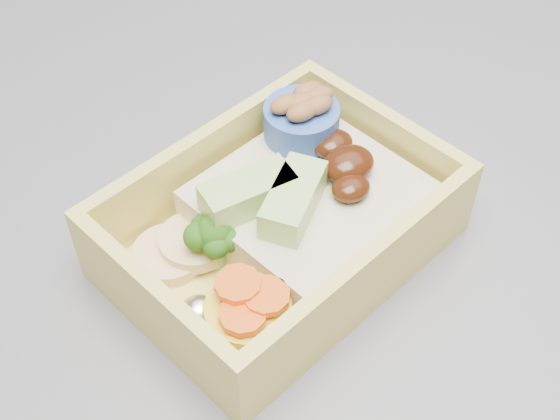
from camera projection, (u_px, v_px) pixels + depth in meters
bento_box at (285, 217)px, 0.44m from camera, size 0.21×0.18×0.07m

